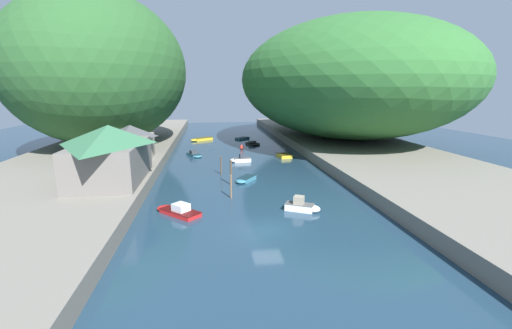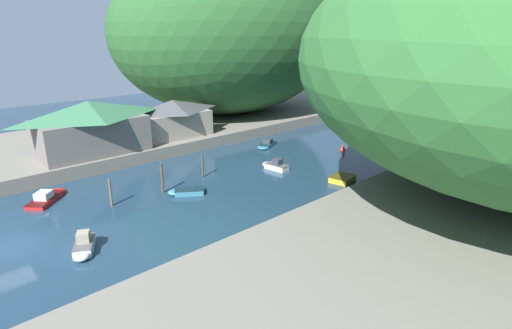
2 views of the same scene
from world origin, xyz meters
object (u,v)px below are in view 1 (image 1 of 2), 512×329
boat_near_quay (253,144)px  boat_mid_channel (177,210)px  boathouse_shed (131,142)px  person_on_quay (142,159)px  boat_navy_launch (195,155)px  boat_moored_right (201,139)px  boat_red_skiff (244,138)px  boat_far_right_bank (240,159)px  boat_white_cruiser (303,206)px  boat_cabin_cruiser (283,155)px  boat_yellow_tender (245,179)px  waterfront_building (110,152)px  channel_buoy_near (242,147)px

boat_near_quay → boat_mid_channel: 41.09m
boathouse_shed → person_on_quay: bearing=-64.6°
boat_navy_launch → boat_moored_right: bearing=-116.3°
boat_red_skiff → boat_far_right_bank: (-3.19, -25.94, 0.21)m
boat_white_cruiser → boat_far_right_bank: 23.79m
boat_cabin_cruiser → boat_near_quay: bearing=93.6°
boat_white_cruiser → boat_yellow_tender: bearing=-131.1°
waterfront_building → boat_yellow_tender: bearing=11.3°
boat_white_cruiser → channel_buoy_near: boat_white_cruiser is taller
boathouse_shed → boat_mid_channel: size_ratio=2.14×
boat_yellow_tender → boat_red_skiff: bearing=-61.3°
boat_cabin_cruiser → boat_mid_channel: (-15.78, -25.45, 0.02)m
boat_cabin_cruiser → person_on_quay: person_on_quay is taller
boat_far_right_bank → boat_navy_launch: boat_far_right_bank is taller
boat_near_quay → boat_navy_launch: size_ratio=0.89×
boat_cabin_cruiser → boat_red_skiff: (-4.58, 23.04, -0.10)m
boat_navy_launch → boat_moored_right: (0.67, 18.58, 0.00)m
boat_near_quay → person_on_quay: 30.92m
boat_white_cruiser → boat_red_skiff: size_ratio=0.86×
boathouse_shed → boat_yellow_tender: boathouse_shed is taller
boathouse_shed → boat_red_skiff: bearing=57.4°
waterfront_building → boat_far_right_bank: 22.14m
person_on_quay → channel_buoy_near: bearing=-16.2°
boat_red_skiff → boathouse_shed: bearing=-75.2°
boat_cabin_cruiser → boat_navy_launch: (-15.22, 2.87, -0.00)m
boathouse_shed → boat_navy_launch: bearing=48.7°
boat_cabin_cruiser → boat_near_quay: size_ratio=0.92×
boat_red_skiff → boat_navy_launch: size_ratio=0.95×
boat_mid_channel → boat_moored_right: 46.92m
boat_white_cruiser → boat_red_skiff: bearing=-151.3°
boat_white_cruiser → boat_moored_right: (-10.74, 47.81, -0.15)m
waterfront_building → boat_navy_launch: waterfront_building is taller
waterfront_building → person_on_quay: waterfront_building is taller
channel_buoy_near → person_on_quay: size_ratio=0.65×
boat_cabin_cruiser → boat_white_cruiser: 26.63m
waterfront_building → boat_near_quay: bearing=57.8°
boat_near_quay → boat_mid_channel: bearing=53.3°
boathouse_shed → boat_far_right_bank: bearing=13.5°
boat_moored_right → channel_buoy_near: channel_buoy_near is taller
boat_far_right_bank → boat_near_quay: bearing=-21.6°
boathouse_shed → boat_yellow_tender: bearing=-28.0°
boathouse_shed → boat_near_quay: 28.98m
boat_red_skiff → boat_mid_channel: boat_mid_channel is taller
boat_near_quay → boat_moored_right: (-11.07, 7.70, 0.05)m
boat_near_quay → boat_red_skiff: size_ratio=0.94×
boat_near_quay → boat_yellow_tender: 29.05m
waterfront_building → boathouse_shed: size_ratio=1.26×
boat_mid_channel → channel_buoy_near: (9.36, 33.93, 0.10)m
boat_yellow_tender → person_on_quay: size_ratio=2.19×
boat_red_skiff → boat_moored_right: size_ratio=0.77×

